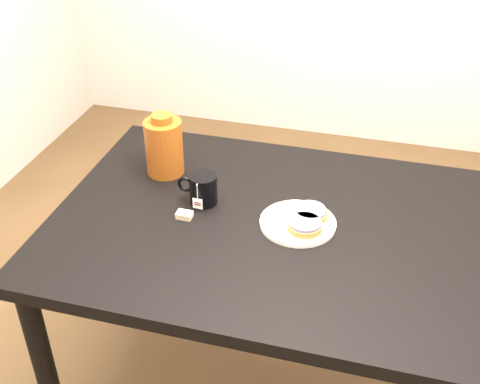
{
  "coord_description": "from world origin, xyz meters",
  "views": [
    {
      "loc": [
        0.2,
        -1.36,
        1.77
      ],
      "look_at": [
        -0.18,
        0.04,
        0.81
      ],
      "focal_mm": 45.0,
      "sensor_mm": 36.0,
      "label": 1
    }
  ],
  "objects_px": {
    "teabag_pouch": "(184,215)",
    "bagel_package": "(164,146)",
    "table": "(295,249)",
    "bagel_front": "(305,225)",
    "mug": "(203,189)",
    "plate": "(298,222)",
    "bagel_back": "(310,213)"
  },
  "relations": [
    {
      "from": "table",
      "to": "plate",
      "type": "bearing_deg",
      "value": 68.32
    },
    {
      "from": "table",
      "to": "bagel_front",
      "type": "height_order",
      "value": "bagel_front"
    },
    {
      "from": "plate",
      "to": "teabag_pouch",
      "type": "relative_size",
      "value": 4.8
    },
    {
      "from": "table",
      "to": "bagel_package",
      "type": "height_order",
      "value": "bagel_package"
    },
    {
      "from": "bagel_front",
      "to": "mug",
      "type": "relative_size",
      "value": 1.09
    },
    {
      "from": "table",
      "to": "bagel_package",
      "type": "relative_size",
      "value": 6.89
    },
    {
      "from": "mug",
      "to": "bagel_package",
      "type": "distance_m",
      "value": 0.22
    },
    {
      "from": "plate",
      "to": "bagel_package",
      "type": "relative_size",
      "value": 1.06
    },
    {
      "from": "table",
      "to": "teabag_pouch",
      "type": "relative_size",
      "value": 31.11
    },
    {
      "from": "bagel_front",
      "to": "mug",
      "type": "xyz_separation_m",
      "value": [
        -0.32,
        0.07,
        0.02
      ]
    },
    {
      "from": "mug",
      "to": "teabag_pouch",
      "type": "relative_size",
      "value": 2.82
    },
    {
      "from": "table",
      "to": "teabag_pouch",
      "type": "bearing_deg",
      "value": -171.73
    },
    {
      "from": "mug",
      "to": "table",
      "type": "bearing_deg",
      "value": -5.28
    },
    {
      "from": "mug",
      "to": "teabag_pouch",
      "type": "distance_m",
      "value": 0.1
    },
    {
      "from": "table",
      "to": "mug",
      "type": "relative_size",
      "value": 11.05
    },
    {
      "from": "mug",
      "to": "bagel_package",
      "type": "height_order",
      "value": "bagel_package"
    },
    {
      "from": "bagel_front",
      "to": "teabag_pouch",
      "type": "height_order",
      "value": "bagel_front"
    },
    {
      "from": "plate",
      "to": "teabag_pouch",
      "type": "xyz_separation_m",
      "value": [
        -0.32,
        -0.05,
        0.0
      ]
    },
    {
      "from": "table",
      "to": "bagel_package",
      "type": "xyz_separation_m",
      "value": [
        -0.46,
        0.18,
        0.18
      ]
    },
    {
      "from": "table",
      "to": "bagel_front",
      "type": "distance_m",
      "value": 0.11
    },
    {
      "from": "bagel_front",
      "to": "teabag_pouch",
      "type": "bearing_deg",
      "value": -176.3
    },
    {
      "from": "bagel_package",
      "to": "bagel_back",
      "type": "bearing_deg",
      "value": -15.81
    },
    {
      "from": "plate",
      "to": "table",
      "type": "bearing_deg",
      "value": -111.68
    },
    {
      "from": "plate",
      "to": "mug",
      "type": "height_order",
      "value": "mug"
    },
    {
      "from": "table",
      "to": "teabag_pouch",
      "type": "xyz_separation_m",
      "value": [
        -0.32,
        -0.05,
        0.09
      ]
    },
    {
      "from": "plate",
      "to": "bagel_front",
      "type": "height_order",
      "value": "bagel_front"
    },
    {
      "from": "bagel_back",
      "to": "mug",
      "type": "xyz_separation_m",
      "value": [
        -0.32,
        0.01,
        0.02
      ]
    },
    {
      "from": "bagel_package",
      "to": "teabag_pouch",
      "type": "bearing_deg",
      "value": -57.33
    },
    {
      "from": "plate",
      "to": "mug",
      "type": "xyz_separation_m",
      "value": [
        -0.29,
        0.04,
        0.04
      ]
    },
    {
      "from": "teabag_pouch",
      "to": "bagel_package",
      "type": "distance_m",
      "value": 0.28
    },
    {
      "from": "plate",
      "to": "mug",
      "type": "distance_m",
      "value": 0.3
    },
    {
      "from": "table",
      "to": "mug",
      "type": "distance_m",
      "value": 0.32
    }
  ]
}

